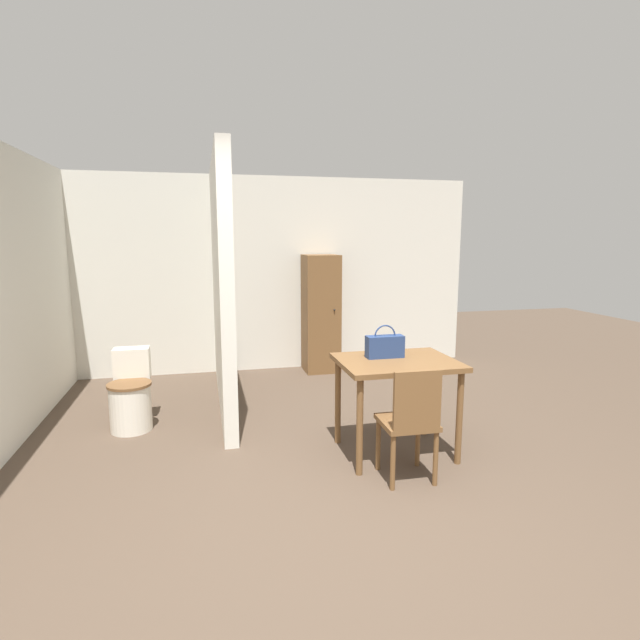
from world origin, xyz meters
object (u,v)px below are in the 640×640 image
Objects in this scene: handbag at (385,346)px; wooden_cabinet at (321,314)px; wooden_chair at (410,420)px; dining_table at (397,373)px; toilet at (131,396)px.

handbag is 2.52m from wooden_cabinet.
wooden_chair is 0.71m from handbag.
wooden_cabinet is (0.09, 3.10, 0.30)m from wooden_chair.
wooden_cabinet is at bearing 89.94° from dining_table.
wooden_cabinet is (0.07, 2.52, -0.11)m from handbag.
wooden_cabinet is at bearing 88.42° from handbag.
wooden_cabinet is (2.15, 1.56, 0.46)m from toilet.
toilet is at bearing -144.09° from wooden_cabinet.
wooden_chair is (-0.08, -0.48, -0.21)m from dining_table.
dining_table is at bearing -90.06° from wooden_cabinet.
wooden_cabinet reaches higher than wooden_chair.
toilet is 2.70m from wooden_cabinet.
handbag reaches higher than wooden_chair.
wooden_chair is 2.58m from toilet.
handbag is 0.20× the size of wooden_cabinet.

